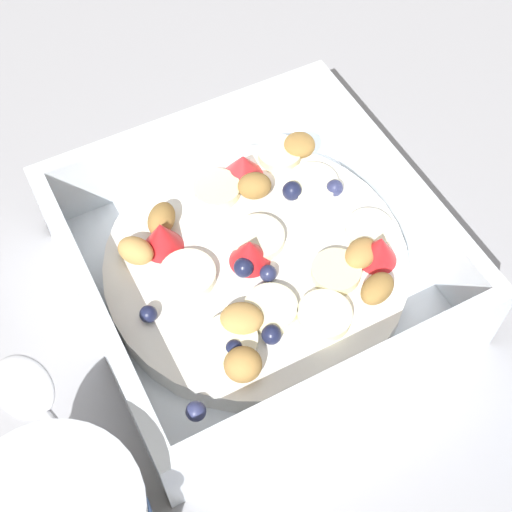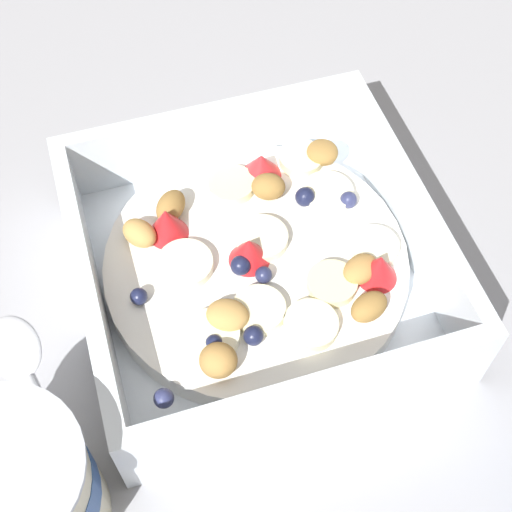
% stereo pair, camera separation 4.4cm
% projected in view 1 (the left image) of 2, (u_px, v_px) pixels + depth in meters
% --- Properties ---
extents(ground_plane, '(2.40, 2.40, 0.00)m').
position_uv_depth(ground_plane, '(277.00, 297.00, 0.46)').
color(ground_plane, '#9E9EA3').
extents(fruit_bowl, '(0.21, 0.21, 0.06)m').
position_uv_depth(fruit_bowl, '(257.00, 264.00, 0.45)').
color(fruit_bowl, white).
rests_on(fruit_bowl, ground).
extents(spoon, '(0.06, 0.17, 0.01)m').
position_uv_depth(spoon, '(46.00, 416.00, 0.41)').
color(spoon, silver).
rests_on(spoon, ground).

